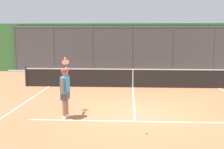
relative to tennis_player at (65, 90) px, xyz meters
The scene contains 6 objects.
ground_plane 2.53m from the tennis_player, 164.52° to the right, with size 60.00×60.00×0.00m, color #A8603D.
court_line_markings 2.52m from the tennis_player, 165.00° to the left, with size 8.74×10.59×0.01m.
fence_backdrop 12.09m from the tennis_player, 100.83° to the right, with size 19.73×1.37×3.46m.
tennis_net 5.98m from the tennis_player, 112.34° to the right, with size 11.23×0.09×1.07m.
tennis_player is the anchor object (origin of this frame).
tennis_ball_near_baseline 3.05m from the tennis_player, 151.17° to the left, with size 0.07×0.07×0.07m, color #CCDB33.
Camera 1 is at (0.22, 9.66, 2.71)m, focal length 46.14 mm.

